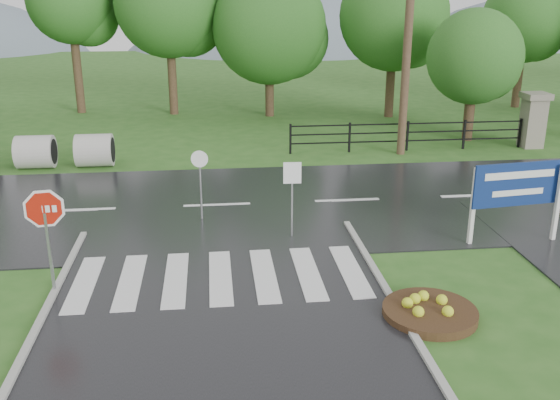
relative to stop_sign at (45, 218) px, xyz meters
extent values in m
cube|color=black|center=(3.56, 5.32, -1.75)|extent=(90.00, 8.00, 0.04)
cube|color=silver|center=(0.56, 0.32, -1.69)|extent=(0.50, 2.80, 0.02)
cube|color=silver|center=(1.56, 0.32, -1.69)|extent=(0.50, 2.80, 0.02)
cube|color=silver|center=(2.56, 0.32, -1.69)|extent=(0.50, 2.80, 0.02)
cube|color=silver|center=(3.56, 0.32, -1.69)|extent=(0.50, 2.80, 0.02)
cube|color=silver|center=(4.56, 0.32, -1.69)|extent=(0.50, 2.80, 0.02)
cube|color=silver|center=(5.56, 0.32, -1.69)|extent=(0.50, 2.80, 0.02)
cube|color=silver|center=(6.56, 0.32, -1.69)|extent=(0.50, 2.80, 0.02)
cube|color=gray|center=(16.56, 11.32, -0.75)|extent=(0.80, 0.80, 2.00)
cube|color=#6B6659|center=(16.56, 11.32, 0.37)|extent=(1.00, 1.00, 0.24)
cube|color=black|center=(11.31, 11.32, -1.35)|extent=(9.50, 0.05, 0.05)
cube|color=black|center=(11.31, 11.32, -1.00)|extent=(9.50, 0.05, 0.05)
cube|color=black|center=(11.31, 11.32, -0.65)|extent=(9.50, 0.05, 0.05)
cube|color=black|center=(6.56, 11.32, -1.15)|extent=(0.08, 0.08, 1.20)
cube|color=black|center=(16.06, 11.32, -1.15)|extent=(0.08, 0.08, 1.20)
sphere|color=slate|center=(11.56, 60.32, -19.03)|extent=(48.00, 48.00, 48.00)
sphere|color=slate|center=(39.56, 60.32, -14.71)|extent=(36.00, 36.00, 36.00)
cylinder|color=#9E9B93|center=(-2.91, 10.32, -1.15)|extent=(1.30, 1.20, 1.20)
cylinder|color=#9E9B93|center=(-0.81, 10.32, -1.15)|extent=(1.30, 1.20, 1.20)
cube|color=#939399|center=(0.00, 0.00, -0.83)|extent=(0.06, 0.06, 1.85)
cylinder|color=white|center=(0.00, 0.01, 0.19)|extent=(1.10, 0.19, 1.11)
cylinder|color=#A7190B|center=(0.00, 0.00, 0.19)|extent=(0.96, 0.18, 0.97)
cube|color=silver|center=(9.95, 1.62, -0.73)|extent=(0.11, 0.11, 2.05)
cube|color=silver|center=(12.20, 1.62, -0.73)|extent=(0.11, 0.11, 2.05)
cube|color=navy|center=(11.08, 1.62, -0.17)|extent=(2.44, 0.37, 1.13)
cube|color=white|center=(11.08, 1.58, 0.09)|extent=(1.93, 0.25, 0.18)
cube|color=white|center=(11.08, 1.58, -0.37)|extent=(1.42, 0.19, 0.15)
cylinder|color=#332111|center=(7.69, -1.87, -1.66)|extent=(1.89, 1.89, 0.19)
cube|color=#939399|center=(5.49, 2.59, -0.78)|extent=(0.04, 0.04, 1.94)
cube|color=white|center=(5.49, 2.57, 0.03)|extent=(0.46, 0.04, 0.56)
cylinder|color=#939399|center=(3.12, 4.17, -0.81)|extent=(0.06, 0.06, 1.90)
cylinder|color=white|center=(3.12, 4.15, 0.05)|extent=(0.47, 0.08, 0.47)
cylinder|color=#473523|center=(10.91, 10.82, 3.03)|extent=(0.32, 0.32, 9.56)
cylinder|color=#3D2B1C|center=(14.46, 12.82, -0.28)|extent=(0.45, 0.45, 2.95)
sphere|color=#235D1C|center=(14.46, 12.82, 1.79)|extent=(3.95, 3.95, 3.95)
camera|label=1|loc=(3.49, -12.53, 4.50)|focal=40.00mm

